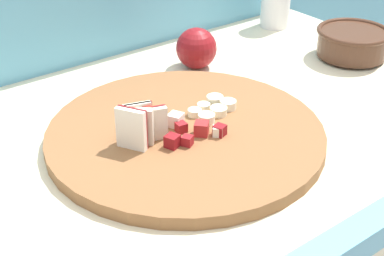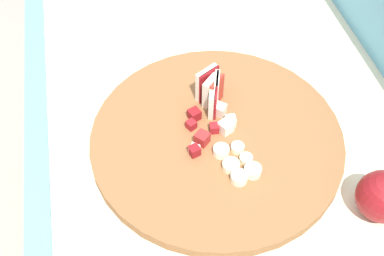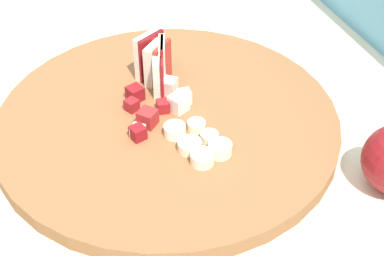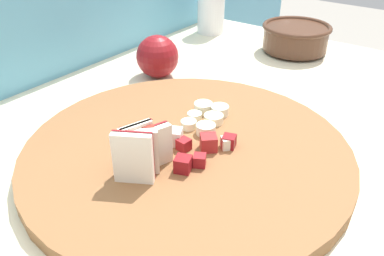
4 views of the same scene
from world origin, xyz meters
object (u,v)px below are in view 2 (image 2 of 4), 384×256
(apple_dice_pile, at_px, (209,127))
(banana_slice_rows, at_px, (238,164))
(cutting_board, at_px, (216,139))
(apple_wedge_fan, at_px, (212,91))
(whole_apple, at_px, (383,197))

(apple_dice_pile, height_order, banana_slice_rows, apple_dice_pile)
(cutting_board, xyz_separation_m, apple_wedge_fan, (-0.08, 0.01, 0.04))
(apple_dice_pile, bearing_deg, banana_slice_rows, 18.79)
(whole_apple, bearing_deg, apple_dice_pile, -131.48)
(apple_wedge_fan, bearing_deg, banana_slice_rows, 2.85)
(apple_wedge_fan, xyz_separation_m, apple_dice_pile, (0.06, -0.02, -0.02))
(cutting_board, height_order, whole_apple, whole_apple)
(apple_dice_pile, bearing_deg, apple_wedge_fan, 162.31)
(cutting_board, bearing_deg, apple_dice_pile, -135.98)
(cutting_board, height_order, apple_dice_pile, apple_dice_pile)
(apple_wedge_fan, distance_m, apple_dice_pile, 0.07)
(apple_dice_pile, bearing_deg, whole_apple, 48.52)
(cutting_board, distance_m, apple_dice_pile, 0.03)
(banana_slice_rows, bearing_deg, whole_apple, 59.48)
(banana_slice_rows, bearing_deg, apple_dice_pile, -161.21)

